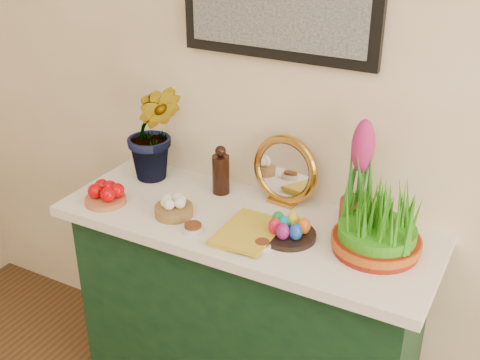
% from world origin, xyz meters
% --- Properties ---
extents(sideboard, '(1.30, 0.45, 0.85)m').
position_xyz_m(sideboard, '(-0.31, 2.00, 0.42)').
color(sideboard, '#14381A').
rests_on(sideboard, ground).
extents(tablecloth, '(1.40, 0.55, 0.04)m').
position_xyz_m(tablecloth, '(-0.31, 2.00, 0.87)').
color(tablecloth, white).
rests_on(tablecloth, sideboard).
extents(hyacinth_green, '(0.35, 0.33, 0.54)m').
position_xyz_m(hyacinth_green, '(-0.79, 2.13, 1.16)').
color(hyacinth_green, '#27721E').
rests_on(hyacinth_green, tablecloth).
extents(apple_bowl, '(0.17, 0.17, 0.08)m').
position_xyz_m(apple_bowl, '(-0.84, 1.86, 0.92)').
color(apple_bowl, '#AD603A').
rests_on(apple_bowl, tablecloth).
extents(garlic_basket, '(0.15, 0.15, 0.08)m').
position_xyz_m(garlic_basket, '(-0.56, 1.90, 0.92)').
color(garlic_basket, olive).
rests_on(garlic_basket, tablecloth).
extents(vinegar_cruet, '(0.07, 0.07, 0.20)m').
position_xyz_m(vinegar_cruet, '(-0.50, 2.14, 0.98)').
color(vinegar_cruet, black).
rests_on(vinegar_cruet, tablecloth).
extents(mirror, '(0.28, 0.09, 0.27)m').
position_xyz_m(mirror, '(-0.24, 2.19, 1.02)').
color(mirror, '#B98230').
rests_on(mirror, tablecloth).
extents(book, '(0.18, 0.26, 0.03)m').
position_xyz_m(book, '(-0.34, 1.90, 0.91)').
color(book, gold).
rests_on(book, tablecloth).
extents(spice_dish_left, '(0.08, 0.08, 0.03)m').
position_xyz_m(spice_dish_left, '(-0.43, 1.84, 0.90)').
color(spice_dish_left, silver).
rests_on(spice_dish_left, tablecloth).
extents(spice_dish_right, '(0.06, 0.06, 0.03)m').
position_xyz_m(spice_dish_right, '(-0.17, 1.86, 0.90)').
color(spice_dish_right, silver).
rests_on(spice_dish_right, tablecloth).
extents(egg_plate, '(0.21, 0.21, 0.08)m').
position_xyz_m(egg_plate, '(-0.12, 1.96, 0.92)').
color(egg_plate, black).
rests_on(egg_plate, tablecloth).
extents(hyacinth_pink, '(0.12, 0.12, 0.41)m').
position_xyz_m(hyacinth_pink, '(0.06, 2.14, 1.07)').
color(hyacinth_pink, brown).
rests_on(hyacinth_pink, tablecloth).
extents(wheatgrass_sabzeh, '(0.30, 0.30, 0.24)m').
position_xyz_m(wheatgrass_sabzeh, '(0.17, 2.02, 1.00)').
color(wheatgrass_sabzeh, maroon).
rests_on(wheatgrass_sabzeh, tablecloth).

